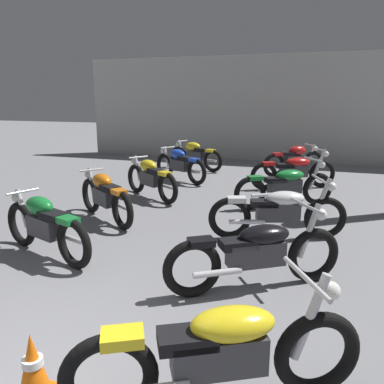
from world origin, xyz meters
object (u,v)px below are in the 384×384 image
Objects in this scene: motorcycle_right_row_2 at (279,211)px; motorcycle_right_row_4 at (294,170)px; motorcycle_left_row_2 at (105,196)px; motorcycle_right_row_0 at (220,351)px; motorcycle_right_row_1 at (257,252)px; motorcycle_left_row_5 at (195,155)px; motorcycle_left_row_3 at (151,178)px; traffic_cone at (33,369)px; motorcycle_left_row_4 at (180,164)px; motorcycle_right_row_3 at (285,185)px; motorcycle_right_row_5 at (294,159)px; motorcycle_left_row_1 at (45,225)px.

motorcycle_right_row_2 is 3.69m from motorcycle_right_row_4.
motorcycle_left_row_2 is 4.78m from motorcycle_right_row_0.
motorcycle_right_row_1 and motorcycle_right_row_4 have the same top height.
motorcycle_left_row_2 is 0.89× the size of motorcycle_left_row_5.
traffic_cone is (1.65, -5.78, -0.20)m from motorcycle_left_row_3.
motorcycle_right_row_4 is (-0.03, 3.69, 0.00)m from motorcycle_right_row_2.
motorcycle_right_row_2 reaches higher than motorcycle_left_row_4.
motorcycle_right_row_0 is at bearing -88.55° from motorcycle_right_row_1.
motorcycle_right_row_3 is (-0.06, 5.58, 0.00)m from motorcycle_right_row_0.
motorcycle_right_row_4 is (3.04, 3.69, -0.01)m from motorcycle_left_row_2.
motorcycle_right_row_2 is at bearing -87.86° from motorcycle_right_row_3.
motorcycle_left_row_5 is at bearing 90.39° from motorcycle_left_row_2.
motorcycle_right_row_5 is (-0.12, 1.74, 0.01)m from motorcycle_right_row_4.
motorcycle_left_row_2 is 3.67m from motorcycle_left_row_4.
motorcycle_right_row_0 is 5.58m from motorcycle_right_row_3.
motorcycle_right_row_4 is at bearing 90.15° from motorcycle_right_row_0.
motorcycle_right_row_4 is 3.67× the size of traffic_cone.
motorcycle_left_row_5 is at bearing 179.96° from motorcycle_right_row_5.
motorcycle_right_row_1 is 1.16× the size of motorcycle_right_row_5.
motorcycle_left_row_1 is at bearing -111.72° from motorcycle_right_row_5.
motorcycle_left_row_2 is 6.17m from motorcycle_right_row_5.
motorcycle_left_row_3 is at bearing -87.69° from motorcycle_left_row_5.
motorcycle_right_row_5 is at bearing 61.68° from motorcycle_left_row_2.
motorcycle_left_row_5 is (-0.11, 7.17, 0.00)m from motorcycle_left_row_1.
motorcycle_left_row_5 is at bearing 130.80° from motorcycle_right_row_3.
motorcycle_right_row_5 is (2.82, 3.68, 0.00)m from motorcycle_left_row_3.
motorcycle_left_row_4 is at bearing -179.48° from motorcycle_right_row_4.
motorcycle_right_row_4 reaches higher than motorcycle_right_row_5.
motorcycle_right_row_3 is 3.49× the size of traffic_cone.
motorcycle_left_row_1 is at bearing 147.10° from motorcycle_right_row_0.
motorcycle_right_row_4 is at bearing 0.52° from motorcycle_left_row_4.
motorcycle_right_row_1 reaches higher than motorcycle_left_row_5.
motorcycle_right_row_3 is (2.90, -1.75, -0.01)m from motorcycle_left_row_4.
motorcycle_right_row_2 is at bearing -89.57° from motorcycle_right_row_4.
motorcycle_right_row_3 is (2.93, 3.65, -0.01)m from motorcycle_left_row_1.
motorcycle_left_row_5 is at bearing 150.53° from motorcycle_right_row_4.
motorcycle_right_row_5 is 3.00× the size of traffic_cone.
motorcycle_left_row_5 is 9.61m from motorcycle_right_row_0.
motorcycle_right_row_2 is at bearing 0.03° from motorcycle_left_row_2.
motorcycle_right_row_0 is 1.36m from traffic_cone.
motorcycle_left_row_5 reaches higher than traffic_cone.
motorcycle_left_row_3 reaches higher than traffic_cone.
motorcycle_left_row_1 is 0.96× the size of motorcycle_right_row_0.
motorcycle_right_row_1 is at bearing -30.62° from motorcycle_left_row_2.
motorcycle_left_row_2 is 3.56m from motorcycle_right_row_3.
motorcycle_right_row_3 reaches higher than motorcycle_left_row_2.
motorcycle_left_row_4 is at bearing 129.03° from motorcycle_right_row_2.
traffic_cone is at bearing -53.58° from motorcycle_left_row_1.
motorcycle_left_row_4 is 7.87m from traffic_cone.
motorcycle_right_row_1 reaches higher than motorcycle_left_row_4.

